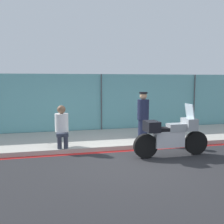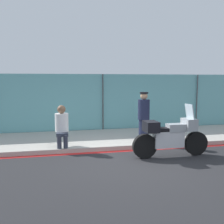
# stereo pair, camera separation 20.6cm
# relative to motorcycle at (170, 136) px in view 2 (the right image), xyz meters

# --- Properties ---
(ground_plane) EXTENTS (120.00, 120.00, 0.00)m
(ground_plane) POSITION_rel_motorcycle_xyz_m (-1.27, -0.37, -0.61)
(ground_plane) COLOR #262628
(sidewalk) EXTENTS (31.90, 2.91, 0.14)m
(sidewalk) POSITION_rel_motorcycle_xyz_m (-1.27, 2.40, -0.54)
(sidewalk) COLOR #ADA89E
(sidewalk) RESTS_ON ground_plane
(curb_paint_stripe) EXTENTS (31.90, 0.18, 0.01)m
(curb_paint_stripe) POSITION_rel_motorcycle_xyz_m (-1.27, 0.86, -0.61)
(curb_paint_stripe) COLOR red
(curb_paint_stripe) RESTS_ON ground_plane
(storefront_fence) EXTENTS (30.30, 0.17, 2.44)m
(storefront_fence) POSITION_rel_motorcycle_xyz_m (-1.27, 3.94, 0.61)
(storefront_fence) COLOR #6BB2B7
(storefront_fence) RESTS_ON ground_plane
(motorcycle) EXTENTS (2.28, 0.51, 1.51)m
(motorcycle) POSITION_rel_motorcycle_xyz_m (0.00, 0.00, 0.00)
(motorcycle) COLOR black
(motorcycle) RESTS_ON ground_plane
(officer_standing) EXTENTS (0.41, 0.41, 1.65)m
(officer_standing) POSITION_rel_motorcycle_xyz_m (-0.20, 1.76, 0.36)
(officer_standing) COLOR #191E38
(officer_standing) RESTS_ON sidewalk
(person_seated_on_curb) EXTENTS (0.42, 0.68, 1.28)m
(person_seated_on_curb) POSITION_rel_motorcycle_xyz_m (-3.02, 1.40, 0.23)
(person_seated_on_curb) COLOR #2D3342
(person_seated_on_curb) RESTS_ON sidewalk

